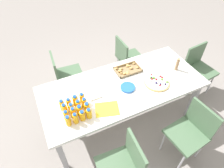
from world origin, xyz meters
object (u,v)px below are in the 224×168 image
juice_bottle_11 (85,103)px  snack_tray (127,70)px  chair_far_left (64,73)px  chair_near_left (124,164)px  plate_stack (128,87)px  paper_folder (107,109)px  party_table (123,89)px  juice_bottle_14 (75,101)px  juice_bottle_13 (69,103)px  napkin_stack (94,95)px  juice_bottle_7 (87,108)px  juice_bottle_5 (73,113)px  juice_bottle_8 (65,109)px  fruit_pizza (157,82)px  juice_bottle_6 (80,111)px  cardboard_tube (177,64)px  juice_bottle_9 (71,108)px  chair_near_right (192,130)px  chair_end (198,66)px  juice_bottle_15 (82,98)px  juice_bottle_4 (66,116)px  juice_bottle_2 (82,116)px  juice_bottle_0 (68,121)px  juice_bottle_3 (89,113)px  juice_bottle_12 (62,105)px  juice_bottle_10 (78,105)px  chair_far_right (127,57)px

juice_bottle_11 → snack_tray: (0.72, 0.34, -0.05)m
chair_far_left → chair_near_left: same height
chair_far_left → snack_tray: size_ratio=2.44×
plate_stack → paper_folder: plate_stack is taller
party_table → juice_bottle_14: size_ratio=14.11×
juice_bottle_13 → napkin_stack: size_ratio=0.91×
juice_bottle_14 → plate_stack: bearing=-2.1°
party_table → juice_bottle_7: size_ratio=14.09×
juice_bottle_5 → juice_bottle_8: 0.11m
fruit_pizza → napkin_stack: fruit_pizza is taller
fruit_pizza → napkin_stack: 0.80m
juice_bottle_6 → cardboard_tube: (1.41, 0.15, 0.02)m
juice_bottle_14 → juice_bottle_9: bearing=-132.7°
paper_folder → chair_near_right: bearing=-32.3°
chair_near_left → juice_bottle_9: juice_bottle_9 is taller
chair_end → juice_bottle_11: bearing=-0.5°
juice_bottle_9 → juice_bottle_11: size_ratio=0.94×
juice_bottle_13 → juice_bottle_9: bearing=-85.6°
cardboard_tube → fruit_pizza: bearing=-164.7°
juice_bottle_13 → juice_bottle_15: (0.16, 0.01, 0.00)m
juice_bottle_4 → juice_bottle_5: 0.08m
chair_far_left → napkin_stack: (0.18, -0.82, 0.26)m
juice_bottle_2 → fruit_pizza: 1.03m
chair_near_left → juice_bottle_5: (-0.30, 0.60, 0.31)m
juice_bottle_0 → juice_bottle_3: 0.23m
juice_bottle_15 → juice_bottle_12: bearing=-179.0°
juice_bottle_7 → juice_bottle_12: bearing=147.0°
juice_bottle_5 → fruit_pizza: size_ratio=0.45×
juice_bottle_7 → juice_bottle_4: bearing=-179.5°
juice_bottle_2 → juice_bottle_4: 0.17m
juice_bottle_13 → cardboard_tube: (1.49, 0.01, 0.03)m
juice_bottle_6 → juice_bottle_12: 0.21m
juice_bottle_15 → fruit_pizza: size_ratio=0.44×
juice_bottle_10 → juice_bottle_0: bearing=-137.0°
juice_bottle_13 → paper_folder: size_ratio=0.53×
chair_near_left → juice_bottle_4: bearing=36.4°
chair_end → juice_bottle_12: size_ratio=5.58×
juice_bottle_2 → napkin_stack: 0.35m
juice_bottle_14 → juice_bottle_4: bearing=-134.2°
chair_near_left → party_table: bearing=-22.5°
juice_bottle_3 → juice_bottle_15: 0.23m
chair_near_left → juice_bottle_0: juice_bottle_0 is taller
party_table → juice_bottle_7: bearing=-160.1°
juice_bottle_5 → juice_bottle_6: bearing=-1.4°
chair_far_left → chair_far_right: bearing=91.4°
juice_bottle_12 → napkin_stack: bearing=6.0°
juice_bottle_7 → juice_bottle_8: bearing=159.6°
juice_bottle_5 → juice_bottle_11: (0.15, 0.07, -0.00)m
chair_far_right → paper_folder: (-0.83, -1.03, 0.25)m
juice_bottle_11 → juice_bottle_8: bearing=178.3°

